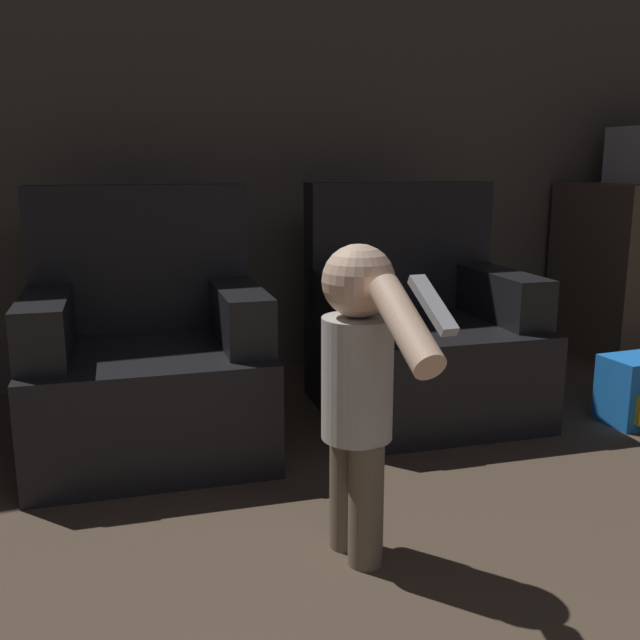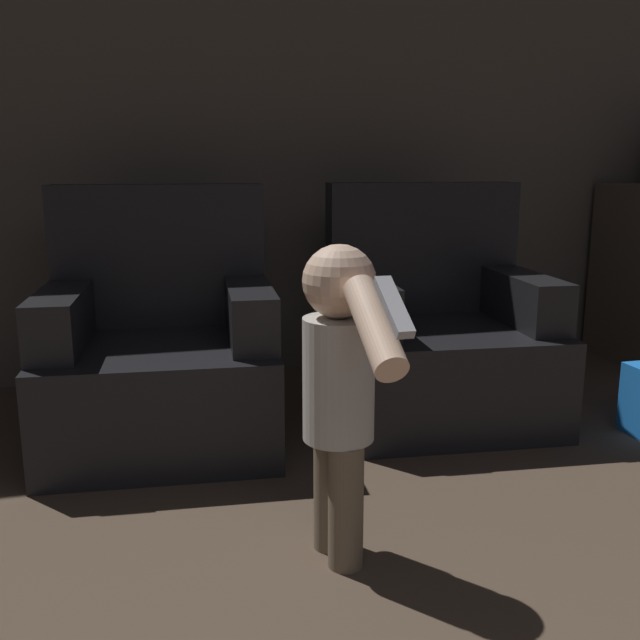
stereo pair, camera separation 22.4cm
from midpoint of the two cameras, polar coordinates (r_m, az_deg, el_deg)
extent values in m
cube|color=#51493F|center=(3.48, -6.66, 16.87)|extent=(8.40, 0.05, 2.60)
cube|color=black|center=(2.69, -10.22, -5.75)|extent=(0.88, 0.84, 0.39)
cube|color=black|center=(2.89, -10.56, 5.12)|extent=(0.83, 0.22, 0.56)
cube|color=black|center=(2.64, -17.65, 0.13)|extent=(0.21, 0.63, 0.20)
cube|color=black|center=(2.63, -3.25, 0.66)|extent=(0.21, 0.63, 0.20)
cube|color=black|center=(2.98, 11.75, -4.04)|extent=(0.88, 0.85, 0.39)
cube|color=black|center=(3.17, 10.11, 5.75)|extent=(0.83, 0.23, 0.56)
cube|color=black|center=(2.80, 5.70, 1.35)|extent=(0.21, 0.63, 0.20)
cube|color=black|center=(3.04, 17.81, 1.69)|extent=(0.21, 0.63, 0.20)
cylinder|color=brown|center=(1.89, 5.59, -14.68)|extent=(0.09, 0.09, 0.33)
cylinder|color=brown|center=(1.97, 4.20, -13.46)|extent=(0.09, 0.09, 0.33)
cylinder|color=#B7B2A8|center=(1.81, 5.07, -4.78)|extent=(0.18, 0.18, 0.32)
sphere|color=beige|center=(1.75, 5.23, 3.07)|extent=(0.18, 0.18, 0.18)
cylinder|color=beige|center=(1.91, 3.51, -4.23)|extent=(0.08, 0.08, 0.27)
cylinder|color=beige|center=(1.56, 8.51, -0.55)|extent=(0.08, 0.27, 0.20)
cube|color=#99999E|center=(1.44, 10.37, 1.04)|extent=(0.04, 0.16, 0.10)
camera|label=1|loc=(0.11, -87.14, 0.63)|focal=40.00mm
camera|label=2|loc=(0.11, 92.86, -0.63)|focal=40.00mm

